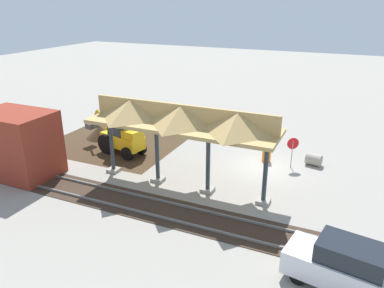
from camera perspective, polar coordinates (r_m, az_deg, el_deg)
ground_plane at (r=24.78m, az=10.84°, el=-3.47°), size 120.00×120.00×0.00m
dirt_work_zone at (r=28.64m, az=-12.16°, el=-0.13°), size 9.46×7.00×0.01m
platform_canopy at (r=20.42m, az=-1.63°, el=4.02°), size 10.81×3.20×4.90m
rail_tracks at (r=18.45m, az=5.13°, el=-12.23°), size 60.00×2.58×0.15m
stop_sign at (r=24.65m, az=15.09°, el=-0.36°), size 0.67×0.40×2.01m
backhoe at (r=26.60m, az=-10.78°, el=1.22°), size 5.28×2.34×2.82m
dirt_mound at (r=30.37m, az=-13.73°, el=0.96°), size 4.50×4.50×2.00m
concrete_pipe at (r=25.76m, az=18.05°, el=-2.27°), size 1.08×0.94×0.76m
brick_utility_building at (r=24.98m, az=-25.04°, el=-0.01°), size 4.51×3.12×3.98m
distant_parked_car at (r=15.55m, az=22.24°, el=-16.82°), size 4.44×2.44×1.98m
traffic_barrel at (r=25.51m, az=11.29°, el=-1.67°), size 0.56×0.56×0.90m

